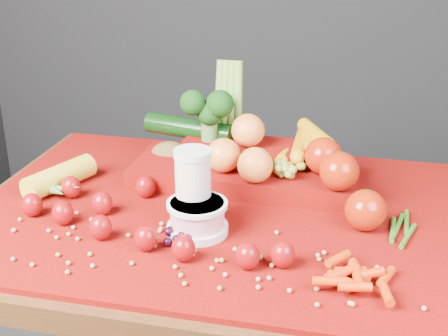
% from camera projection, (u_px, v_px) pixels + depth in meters
% --- Properties ---
extents(table, '(1.10, 0.80, 0.75)m').
position_uv_depth(table, '(222.00, 252.00, 1.38)').
color(table, '#321A0B').
rests_on(table, ground).
extents(red_cloth, '(1.05, 0.75, 0.01)m').
position_uv_depth(red_cloth, '(222.00, 212.00, 1.34)').
color(red_cloth, '#700A03').
rests_on(red_cloth, table).
extents(milk_glass, '(0.08, 0.08, 0.16)m').
position_uv_depth(milk_glass, '(193.00, 185.00, 1.24)').
color(milk_glass, beige).
rests_on(milk_glass, red_cloth).
extents(yogurt_bowl, '(0.12, 0.12, 0.07)m').
position_uv_depth(yogurt_bowl, '(197.00, 216.00, 1.23)').
color(yogurt_bowl, silver).
rests_on(yogurt_bowl, red_cloth).
extents(strawberry_scatter, '(0.58, 0.28, 0.06)m').
position_uv_depth(strawberry_scatter, '(133.00, 219.00, 1.24)').
color(strawberry_scatter, '#7F000B').
rests_on(strawberry_scatter, red_cloth).
extents(dark_grape_cluster, '(0.06, 0.05, 0.03)m').
position_uv_depth(dark_grape_cluster, '(178.00, 238.00, 1.20)').
color(dark_grape_cluster, black).
rests_on(dark_grape_cluster, red_cloth).
extents(soybean_scatter, '(0.84, 0.24, 0.01)m').
position_uv_depth(soybean_scatter, '(197.00, 254.00, 1.16)').
color(soybean_scatter, '#A98248').
rests_on(soybean_scatter, red_cloth).
extents(corn_ear, '(0.24, 0.26, 0.06)m').
position_uv_depth(corn_ear, '(55.00, 186.00, 1.40)').
color(corn_ear, gold).
rests_on(corn_ear, red_cloth).
extents(potato, '(0.10, 0.07, 0.07)m').
position_uv_depth(potato, '(171.00, 155.00, 1.53)').
color(potato, brown).
rests_on(potato, red_cloth).
extents(baby_carrot_pile, '(0.17, 0.17, 0.03)m').
position_uv_depth(baby_carrot_pile, '(357.00, 277.00, 1.07)').
color(baby_carrot_pile, red).
rests_on(baby_carrot_pile, red_cloth).
extents(green_bean_pile, '(0.14, 0.12, 0.01)m').
position_uv_depth(green_bean_pile, '(402.00, 228.00, 1.25)').
color(green_bean_pile, '#2C6216').
rests_on(green_bean_pile, red_cloth).
extents(produce_mound, '(0.60, 0.37, 0.27)m').
position_uv_depth(produce_mound, '(257.00, 159.00, 1.44)').
color(produce_mound, '#700A03').
rests_on(produce_mound, red_cloth).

